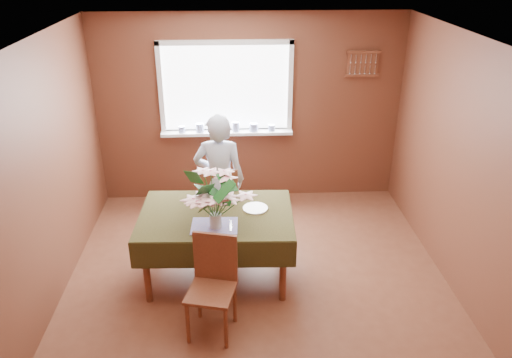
{
  "coord_description": "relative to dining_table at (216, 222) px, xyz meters",
  "views": [
    {
      "loc": [
        -0.24,
        -4.06,
        3.25
      ],
      "look_at": [
        0.0,
        0.55,
        1.05
      ],
      "focal_mm": 35.0,
      "sensor_mm": 36.0,
      "label": 1
    }
  ],
  "objects": [
    {
      "name": "floor",
      "position": [
        0.42,
        -0.37,
        -0.66
      ],
      "size": [
        4.5,
        4.5,
        0.0
      ],
      "primitive_type": "plane",
      "color": "brown",
      "rests_on": "ground"
    },
    {
      "name": "ceiling",
      "position": [
        0.42,
        -0.37,
        1.84
      ],
      "size": [
        4.5,
        4.5,
        0.0
      ],
      "primitive_type": "plane",
      "rotation": [
        3.14,
        0.0,
        0.0
      ],
      "color": "white",
      "rests_on": "wall_back"
    },
    {
      "name": "wall_back",
      "position": [
        0.42,
        1.88,
        0.59
      ],
      "size": [
        4.0,
        0.0,
        4.0
      ],
      "primitive_type": "plane",
      "rotation": [
        1.57,
        0.0,
        0.0
      ],
      "color": "brown",
      "rests_on": "floor"
    },
    {
      "name": "wall_left",
      "position": [
        -1.58,
        -0.37,
        0.59
      ],
      "size": [
        0.0,
        4.5,
        4.5
      ],
      "primitive_type": "plane",
      "rotation": [
        1.57,
        0.0,
        1.57
      ],
      "color": "brown",
      "rests_on": "floor"
    },
    {
      "name": "wall_right",
      "position": [
        2.42,
        -0.37,
        0.59
      ],
      "size": [
        0.0,
        4.5,
        4.5
      ],
      "primitive_type": "plane",
      "rotation": [
        1.57,
        0.0,
        -1.57
      ],
      "color": "brown",
      "rests_on": "floor"
    },
    {
      "name": "window_assembly",
      "position": [
        0.12,
        1.83,
        0.69
      ],
      "size": [
        1.72,
        0.2,
        1.22
      ],
      "color": "white",
      "rests_on": "wall_back"
    },
    {
      "name": "spoon_rack",
      "position": [
        1.87,
        1.85,
        1.19
      ],
      "size": [
        0.44,
        0.05,
        0.33
      ],
      "color": "brown",
      "rests_on": "wall_back"
    },
    {
      "name": "dining_table",
      "position": [
        0.0,
        0.0,
        0.0
      ],
      "size": [
        1.6,
        1.12,
        0.76
      ],
      "rotation": [
        0.0,
        0.0,
        -0.04
      ],
      "color": "brown",
      "rests_on": "floor"
    },
    {
      "name": "chair_far",
      "position": [
        0.05,
        0.76,
        -0.15
      ],
      "size": [
        0.46,
        0.46,
        0.95
      ],
      "rotation": [
        0.0,
        0.0,
        3.02
      ],
      "color": "brown",
      "rests_on": "floor"
    },
    {
      "name": "chair_near",
      "position": [
        -0.02,
        -0.78,
        -0.15
      ],
      "size": [
        0.49,
        0.49,
        0.94
      ],
      "rotation": [
        0.0,
        0.0,
        -0.24
      ],
      "color": "brown",
      "rests_on": "floor"
    },
    {
      "name": "seated_woman",
      "position": [
        0.03,
        0.72,
        0.13
      ],
      "size": [
        0.6,
        0.42,
        1.58
      ],
      "primitive_type": "imported",
      "rotation": [
        0.0,
        0.0,
        3.07
      ],
      "color": "white",
      "rests_on": "floor"
    },
    {
      "name": "flower_bouquet",
      "position": [
        0.0,
        -0.26,
        0.42
      ],
      "size": [
        0.59,
        0.59,
        0.51
      ],
      "rotation": [
        0.0,
        0.0,
        0.12
      ],
      "color": "white",
      "rests_on": "dining_table"
    },
    {
      "name": "side_plate",
      "position": [
        0.41,
        0.08,
        0.1
      ],
      "size": [
        0.29,
        0.29,
        0.01
      ],
      "primitive_type": "cylinder",
      "rotation": [
        0.0,
        0.0,
        0.14
      ],
      "color": "white",
      "rests_on": "dining_table"
    },
    {
      "name": "table_knife",
      "position": [
        0.15,
        -0.25,
        0.1
      ],
      "size": [
        0.02,
        0.21,
        0.0
      ],
      "primitive_type": "cube",
      "rotation": [
        0.0,
        0.0,
        -0.0
      ],
      "color": "silver",
      "rests_on": "dining_table"
    }
  ]
}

